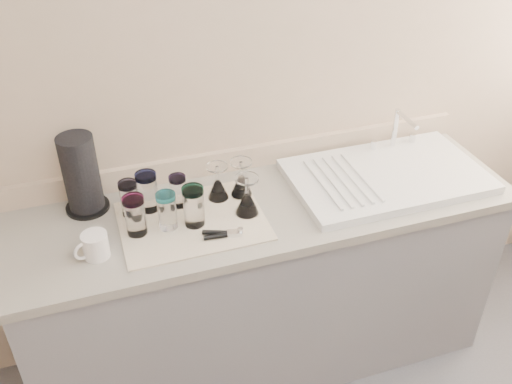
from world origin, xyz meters
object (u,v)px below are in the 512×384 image
object	(u,v)px
tumbler_lavender	(194,206)
paper_towel_roll	(81,175)
tumbler_magenta	(135,215)
goblet_front_right	(247,201)
sink_unit	(387,175)
goblet_back_right	(241,183)
tumbler_blue	(167,210)
tumbler_purple	(178,191)
tumbler_teal	(129,198)
goblet_back_left	(218,187)
tumbler_cyan	(147,191)
white_mug	(95,246)
can_opener	(223,234)

from	to	relation	value
tumbler_lavender	paper_towel_roll	distance (m)	0.46
tumbler_magenta	goblet_front_right	distance (m)	0.43
sink_unit	tumbler_lavender	size ratio (longest dim) A/B	5.02
sink_unit	goblet_back_right	distance (m)	0.63
tumbler_blue	paper_towel_roll	distance (m)	0.37
goblet_back_right	paper_towel_roll	world-z (taller)	paper_towel_roll
sink_unit	paper_towel_roll	size ratio (longest dim) A/B	2.55
sink_unit	tumbler_purple	xyz separation A→B (m)	(-0.88, 0.09, 0.06)
tumbler_teal	goblet_back_right	size ratio (longest dim) A/B	0.92
tumbler_blue	goblet_back_left	distance (m)	0.26
goblet_back_right	goblet_front_right	size ratio (longest dim) A/B	0.96
tumbler_blue	goblet_front_right	bearing A→B (deg)	-1.83
sink_unit	goblet_front_right	world-z (taller)	sink_unit
goblet_back_right	goblet_back_left	bearing A→B (deg)	175.72
tumbler_blue	tumbler_lavender	distance (m)	0.10
tumbler_cyan	tumbler_blue	bearing A→B (deg)	-70.26
white_mug	paper_towel_roll	xyz separation A→B (m)	(-0.00, 0.31, 0.11)
sink_unit	goblet_front_right	distance (m)	0.65
tumbler_lavender	goblet_front_right	distance (m)	0.21
tumbler_blue	can_opener	size ratio (longest dim) A/B	1.00
tumbler_magenta	can_opener	size ratio (longest dim) A/B	1.07
goblet_back_right	can_opener	xyz separation A→B (m)	(-0.15, -0.24, -0.04)
goblet_back_left	goblet_back_right	world-z (taller)	goblet_back_right
tumbler_magenta	goblet_back_right	distance (m)	0.46
tumbler_blue	goblet_back_left	world-z (taller)	goblet_back_left
tumbler_lavender	goblet_back_right	size ratio (longest dim) A/B	1.04
tumbler_blue	white_mug	xyz separation A→B (m)	(-0.28, -0.08, -0.04)
tumbler_magenta	paper_towel_roll	distance (m)	0.29
goblet_front_right	paper_towel_roll	size ratio (longest dim) A/B	0.51
tumbler_cyan	goblet_front_right	size ratio (longest dim) A/B	1.00
tumbler_lavender	goblet_back_right	bearing A→B (deg)	30.19
tumbler_blue	goblet_front_right	distance (m)	0.31
tumbler_cyan	tumbler_magenta	bearing A→B (deg)	-116.67
tumbler_cyan	goblet_back_left	size ratio (longest dim) A/B	1.08
tumbler_cyan	white_mug	xyz separation A→B (m)	(-0.23, -0.21, -0.04)
sink_unit	white_mug	distance (m)	1.23
tumbler_teal	goblet_back_right	xyz separation A→B (m)	(0.45, -0.01, -0.02)
tumbler_cyan	tumbler_magenta	xyz separation A→B (m)	(-0.07, -0.14, -0.00)
tumbler_purple	goblet_back_left	xyz separation A→B (m)	(0.16, 0.00, -0.02)
sink_unit	tumbler_cyan	bearing A→B (deg)	174.44
tumbler_lavender	goblet_back_right	xyz separation A→B (m)	(0.23, 0.13, -0.03)
tumbler_blue	tumbler_lavender	world-z (taller)	tumbler_lavender
tumbler_teal	tumbler_purple	xyz separation A→B (m)	(0.19, -0.00, -0.01)
tumbler_cyan	can_opener	distance (m)	0.35
goblet_back_right	paper_towel_roll	size ratio (longest dim) A/B	0.49
goblet_back_left	sink_unit	bearing A→B (deg)	-6.79
tumbler_teal	tumbler_lavender	world-z (taller)	tumbler_lavender
tumbler_teal	tumbler_cyan	bearing A→B (deg)	7.82
sink_unit	paper_towel_roll	distance (m)	1.25
goblet_back_right	can_opener	bearing A→B (deg)	-121.58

